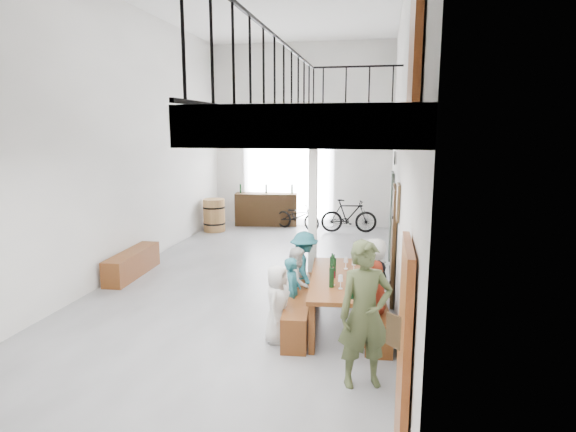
% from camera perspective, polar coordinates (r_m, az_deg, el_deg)
% --- Properties ---
extents(floor, '(12.00, 12.00, 0.00)m').
position_cam_1_polar(floor, '(9.50, -4.59, -7.99)').
color(floor, slate).
rests_on(floor, ground).
extents(room_walls, '(12.00, 12.00, 12.00)m').
position_cam_1_polar(room_walls, '(9.03, -4.93, 13.94)').
color(room_walls, white).
rests_on(room_walls, ground).
extents(gateway_portal, '(2.80, 0.08, 2.80)m').
position_cam_1_polar(gateway_portal, '(14.97, 0.04, 4.30)').
color(gateway_portal, white).
rests_on(gateway_portal, ground).
extents(right_wall_decor, '(0.07, 8.28, 5.07)m').
position_cam_1_polar(right_wall_decor, '(6.91, 12.81, -0.27)').
color(right_wall_decor, '#954819').
rests_on(right_wall_decor, ground).
extents(balcony, '(1.52, 5.62, 4.00)m').
position_cam_1_polar(balcony, '(5.56, 6.08, 10.05)').
color(balcony, white).
rests_on(balcony, ground).
extents(tasting_table, '(1.08, 2.24, 0.79)m').
position_cam_1_polar(tasting_table, '(7.32, 6.23, -7.86)').
color(tasting_table, brown).
rests_on(tasting_table, ground).
extents(bench_inner, '(0.54, 2.20, 0.50)m').
position_cam_1_polar(bench_inner, '(7.55, 1.41, -10.90)').
color(bench_inner, brown).
rests_on(bench_inner, ground).
extents(bench_wall, '(0.50, 2.06, 0.47)m').
position_cam_1_polar(bench_wall, '(7.50, 10.34, -11.33)').
color(bench_wall, brown).
rests_on(bench_wall, ground).
extents(tableware, '(0.39, 1.05, 0.35)m').
position_cam_1_polar(tableware, '(7.18, 5.81, -6.36)').
color(tableware, black).
rests_on(tableware, tasting_table).
extents(side_bench, '(0.48, 1.83, 0.51)m').
position_cam_1_polar(side_bench, '(10.41, -17.97, -5.37)').
color(side_bench, brown).
rests_on(side_bench, ground).
extents(oak_barrel, '(0.65, 0.65, 0.95)m').
position_cam_1_polar(oak_barrel, '(14.24, -8.75, 0.10)').
color(oak_barrel, olive).
rests_on(oak_barrel, ground).
extents(serving_counter, '(1.95, 0.80, 1.00)m').
position_cam_1_polar(serving_counter, '(14.95, -2.59, 0.80)').
color(serving_counter, '#382310').
rests_on(serving_counter, ground).
extents(counter_bottles, '(1.64, 0.27, 0.28)m').
position_cam_1_polar(counter_bottles, '(14.89, -2.60, 3.25)').
color(counter_bottles, black).
rests_on(counter_bottles, serving_counter).
extents(guest_left_a, '(0.41, 0.58, 1.12)m').
position_cam_1_polar(guest_left_a, '(6.86, -1.28, -10.36)').
color(guest_left_a, silver).
rests_on(guest_left_a, ground).
extents(guest_left_b, '(0.29, 0.42, 1.08)m').
position_cam_1_polar(guest_left_b, '(7.37, 0.55, -9.03)').
color(guest_left_b, '#216470').
rests_on(guest_left_b, ground).
extents(guest_left_c, '(0.50, 0.60, 1.13)m').
position_cam_1_polar(guest_left_c, '(7.77, 1.15, -7.79)').
color(guest_left_c, silver).
rests_on(guest_left_c, ground).
extents(guest_left_d, '(0.71, 0.94, 1.29)m').
position_cam_1_polar(guest_left_d, '(8.18, 1.92, -6.29)').
color(guest_left_d, '#216470').
rests_on(guest_left_d, ground).
extents(guest_right_a, '(0.50, 0.78, 1.23)m').
position_cam_1_polar(guest_right_a, '(6.82, 10.29, -10.16)').
color(guest_right_a, '#A7331C').
rests_on(guest_right_a, ground).
extents(guest_right_b, '(0.38, 1.02, 1.08)m').
position_cam_1_polar(guest_right_b, '(7.37, 10.28, -9.20)').
color(guest_right_b, black).
rests_on(guest_right_b, ground).
extents(guest_right_c, '(0.44, 0.64, 1.25)m').
position_cam_1_polar(guest_right_c, '(8.01, 10.29, -6.98)').
color(guest_right_c, silver).
rests_on(guest_right_c, ground).
extents(host_standing, '(0.74, 0.61, 1.74)m').
position_cam_1_polar(host_standing, '(5.73, 9.11, -11.44)').
color(host_standing, '#424C2A').
rests_on(host_standing, ground).
extents(potted_plant, '(0.40, 0.36, 0.43)m').
position_cam_1_polar(potted_plant, '(9.78, 10.61, -6.28)').
color(potted_plant, '#204C1B').
rests_on(potted_plant, ground).
extents(bicycle_near, '(1.60, 1.11, 0.80)m').
position_cam_1_polar(bicycle_near, '(14.32, 1.16, -0.03)').
color(bicycle_near, black).
rests_on(bicycle_near, ground).
extents(bicycle_far, '(1.66, 0.67, 0.97)m').
position_cam_1_polar(bicycle_far, '(14.00, 7.23, 0.00)').
color(bicycle_far, black).
rests_on(bicycle_far, ground).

